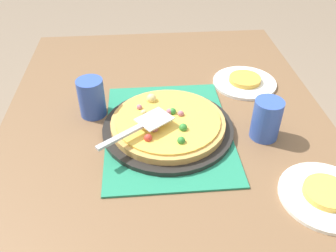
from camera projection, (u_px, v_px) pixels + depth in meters
dining_table at (168, 158)px, 1.11m from camera, size 1.40×1.00×0.75m
placemat at (168, 131)px, 1.04m from camera, size 0.48×0.36×0.01m
pizza_pan at (168, 128)px, 1.04m from camera, size 0.38×0.38×0.01m
pizza at (168, 122)px, 1.02m from camera, size 0.33×0.33×0.05m
plate_near_left at (244, 82)px, 1.25m from camera, size 0.22×0.22×0.01m
plate_far_right at (325, 196)px, 0.84m from camera, size 0.22×0.22×0.01m
served_slice_left at (245, 79)px, 1.24m from camera, size 0.11×0.11×0.02m
served_slice_right at (327, 192)px, 0.84m from camera, size 0.11×0.11×0.02m
cup_near at (266, 119)px, 0.99m from camera, size 0.08×0.08×0.12m
cup_corner at (92, 98)px, 1.08m from camera, size 0.08×0.08×0.12m
pizza_server at (141, 126)px, 0.95m from camera, size 0.17×0.21×0.01m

